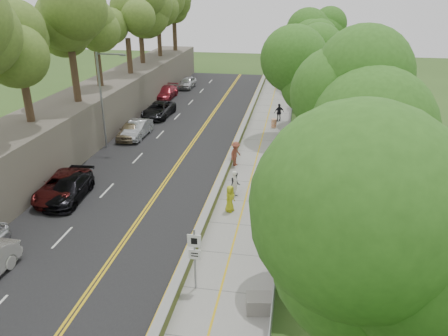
% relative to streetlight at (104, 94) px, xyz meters
% --- Properties ---
extents(ground, '(140.00, 140.00, 0.00)m').
position_rel_streetlight_xyz_m(ground, '(10.46, -14.00, -4.64)').
color(ground, '#33511E').
rests_on(ground, ground).
extents(road, '(11.20, 66.00, 0.04)m').
position_rel_streetlight_xyz_m(road, '(5.06, 1.00, -4.62)').
color(road, black).
rests_on(road, ground).
extents(sidewalk, '(4.20, 66.00, 0.05)m').
position_rel_streetlight_xyz_m(sidewalk, '(13.01, 1.00, -4.61)').
color(sidewalk, gray).
rests_on(sidewalk, ground).
extents(jersey_barrier, '(0.42, 66.00, 0.60)m').
position_rel_streetlight_xyz_m(jersey_barrier, '(10.71, 1.00, -4.34)').
color(jersey_barrier, '#C4DF3D').
rests_on(jersey_barrier, ground).
extents(rock_embankment, '(5.00, 66.00, 4.00)m').
position_rel_streetlight_xyz_m(rock_embankment, '(-3.04, 1.00, -2.64)').
color(rock_embankment, '#595147').
rests_on(rock_embankment, ground).
extents(chainlink_fence, '(0.04, 66.00, 2.00)m').
position_rel_streetlight_xyz_m(chainlink_fence, '(15.11, 1.00, -3.64)').
color(chainlink_fence, slate).
rests_on(chainlink_fence, ground).
extents(trees_embankment, '(6.40, 66.00, 13.00)m').
position_rel_streetlight_xyz_m(trees_embankment, '(-2.54, 1.00, 5.86)').
color(trees_embankment, olive).
rests_on(trees_embankment, rock_embankment).
extents(trees_fenceside, '(7.00, 66.00, 14.00)m').
position_rel_streetlight_xyz_m(trees_fenceside, '(17.46, 1.00, 2.36)').
color(trees_fenceside, '#3B7922').
rests_on(trees_fenceside, ground).
extents(streetlight, '(2.52, 0.22, 8.00)m').
position_rel_streetlight_xyz_m(streetlight, '(0.00, 0.00, 0.00)').
color(streetlight, gray).
rests_on(streetlight, ground).
extents(signpost, '(0.62, 0.09, 3.10)m').
position_rel_streetlight_xyz_m(signpost, '(11.51, -17.02, -2.68)').
color(signpost, gray).
rests_on(signpost, sidewalk).
extents(construction_barrel, '(0.52, 0.52, 0.85)m').
position_rel_streetlight_xyz_m(construction_barrel, '(13.51, 7.91, -4.17)').
color(construction_barrel, '#E5550A').
rests_on(construction_barrel, sidewalk).
extents(concrete_block, '(1.21, 0.99, 0.73)m').
position_rel_streetlight_xyz_m(concrete_block, '(14.51, -18.00, -4.23)').
color(concrete_block, slate).
rests_on(concrete_block, sidewalk).
extents(car_2, '(2.83, 5.40, 1.45)m').
position_rel_streetlight_xyz_m(car_2, '(0.82, -9.28, -3.88)').
color(car_2, '#4F1515').
rests_on(car_2, road).
extents(car_3, '(2.34, 5.01, 1.41)m').
position_rel_streetlight_xyz_m(car_3, '(1.46, -9.57, -3.89)').
color(car_3, black).
rests_on(car_3, road).
extents(car_4, '(1.89, 4.38, 1.47)m').
position_rel_streetlight_xyz_m(car_4, '(0.98, 2.69, -3.86)').
color(car_4, gray).
rests_on(car_4, road).
extents(car_5, '(1.58, 4.50, 1.48)m').
position_rel_streetlight_xyz_m(car_5, '(1.46, 3.03, -3.86)').
color(car_5, '#A6A9AE').
rests_on(car_5, road).
extents(car_6, '(2.62, 5.41, 1.49)m').
position_rel_streetlight_xyz_m(car_6, '(1.37, 9.65, -3.86)').
color(car_6, black).
rests_on(car_6, road).
extents(car_7, '(2.12, 5.05, 1.46)m').
position_rel_streetlight_xyz_m(car_7, '(-0.13, 17.32, -3.87)').
color(car_7, maroon).
rests_on(car_7, road).
extents(car_8, '(1.82, 4.32, 1.46)m').
position_rel_streetlight_xyz_m(car_8, '(1.04, 23.38, -3.87)').
color(car_8, '#B7B8BB').
rests_on(car_8, road).
extents(painter_0, '(0.81, 0.97, 1.70)m').
position_rel_streetlight_xyz_m(painter_0, '(11.91, -9.46, -3.74)').
color(painter_0, gold).
rests_on(painter_0, sidewalk).
extents(painter_1, '(0.65, 0.77, 1.78)m').
position_rel_streetlight_xyz_m(painter_1, '(11.91, -7.36, -3.70)').
color(painter_1, white).
rests_on(painter_1, sidewalk).
extents(painter_2, '(0.81, 0.91, 1.56)m').
position_rel_streetlight_xyz_m(painter_2, '(11.91, -7.09, -3.81)').
color(painter_2, black).
rests_on(painter_2, sidewalk).
extents(painter_3, '(1.13, 1.41, 1.90)m').
position_rel_streetlight_xyz_m(painter_3, '(11.21, -2.18, -3.64)').
color(painter_3, brown).
rests_on(painter_3, sidewalk).
extents(person_far, '(1.13, 0.82, 1.77)m').
position_rel_streetlight_xyz_m(person_far, '(13.87, 10.19, -3.70)').
color(person_far, black).
rests_on(person_far, sidewalk).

